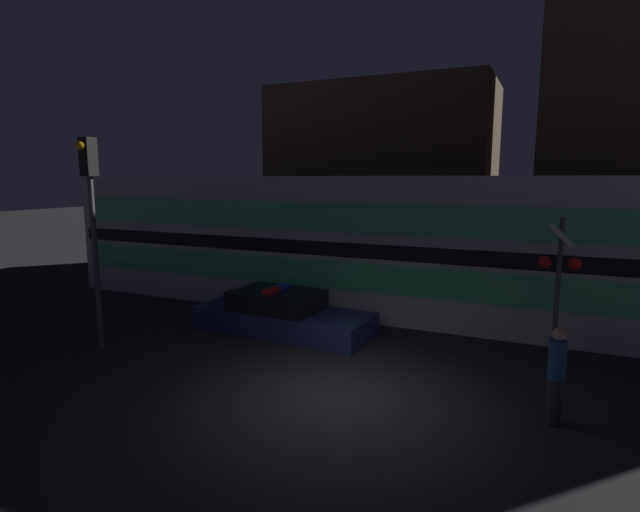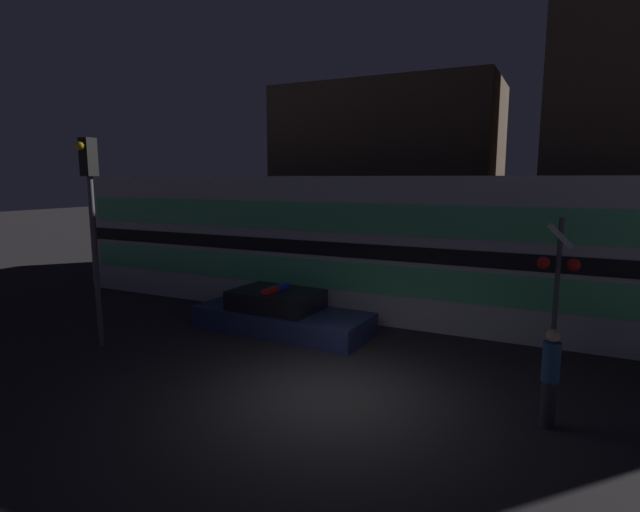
% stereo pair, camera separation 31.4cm
% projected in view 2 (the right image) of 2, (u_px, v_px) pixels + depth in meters
% --- Properties ---
extents(ground_plane, '(120.00, 120.00, 0.00)m').
position_uv_depth(ground_plane, '(331.00, 397.00, 9.67)').
color(ground_plane, '#262326').
extents(train, '(20.59, 2.89, 4.26)m').
position_uv_depth(train, '(353.00, 244.00, 15.92)').
color(train, silver).
rests_on(train, ground_plane).
extents(police_car, '(5.03, 2.13, 1.25)m').
position_uv_depth(police_car, '(281.00, 315.00, 13.80)').
color(police_car, navy).
rests_on(police_car, ground_plane).
extents(pedestrian, '(0.29, 0.29, 1.72)m').
position_uv_depth(pedestrian, '(550.00, 377.00, 8.37)').
color(pedestrian, '#2D2833').
rests_on(pedestrian, ground_plane).
extents(crossing_signal_near, '(0.88, 0.33, 3.34)m').
position_uv_depth(crossing_signal_near, '(558.00, 276.00, 11.05)').
color(crossing_signal_near, '#4C4C51').
rests_on(crossing_signal_near, ground_plane).
extents(traffic_light_corner, '(0.30, 0.46, 5.14)m').
position_uv_depth(traffic_light_corner, '(91.00, 203.00, 12.00)').
color(traffic_light_corner, '#4C4C51').
rests_on(traffic_light_corner, ground_plane).
extents(building_left, '(10.23, 5.70, 8.51)m').
position_uv_depth(building_left, '(387.00, 177.00, 24.40)').
color(building_left, brown).
rests_on(building_left, ground_plane).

